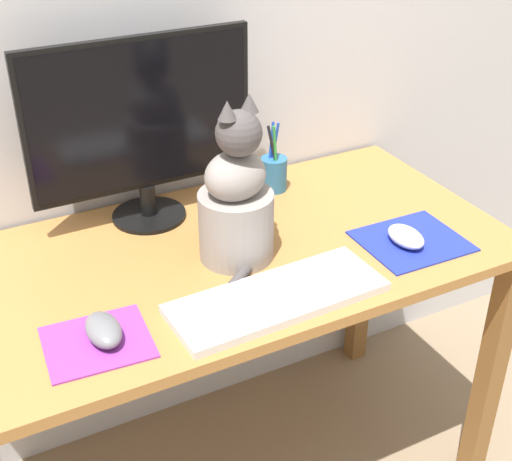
# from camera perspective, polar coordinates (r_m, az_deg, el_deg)

# --- Properties ---
(desk) EXTENTS (1.30, 0.62, 0.72)m
(desk) POSITION_cam_1_polar(r_m,az_deg,el_deg) (1.58, -3.43, -5.14)
(desk) COLOR #A87038
(desk) RESTS_ON ground_plane
(monitor) EXTENTS (0.51, 0.17, 0.42)m
(monitor) POSITION_cam_1_polar(r_m,az_deg,el_deg) (1.58, -9.14, 8.36)
(monitor) COLOR black
(monitor) RESTS_ON desk
(keyboard) EXTENTS (0.43, 0.17, 0.02)m
(keyboard) POSITION_cam_1_polar(r_m,az_deg,el_deg) (1.37, 1.73, -5.31)
(keyboard) COLOR silver
(keyboard) RESTS_ON desk
(mousepad_left) EXTENTS (0.20, 0.18, 0.00)m
(mousepad_left) POSITION_cam_1_polar(r_m,az_deg,el_deg) (1.31, -12.57, -8.72)
(mousepad_left) COLOR purple
(mousepad_left) RESTS_ON desk
(mousepad_right) EXTENTS (0.22, 0.20, 0.00)m
(mousepad_right) POSITION_cam_1_polar(r_m,az_deg,el_deg) (1.60, 12.34, -0.83)
(mousepad_right) COLOR #1E2D9E
(mousepad_right) RESTS_ON desk
(computer_mouse_left) EXTENTS (0.06, 0.10, 0.04)m
(computer_mouse_left) POSITION_cam_1_polar(r_m,az_deg,el_deg) (1.30, -12.11, -7.78)
(computer_mouse_left) COLOR slate
(computer_mouse_left) RESTS_ON mousepad_left
(computer_mouse_right) EXTENTS (0.06, 0.10, 0.04)m
(computer_mouse_right) POSITION_cam_1_polar(r_m,az_deg,el_deg) (1.57, 11.90, -0.48)
(computer_mouse_right) COLOR white
(computer_mouse_right) RESTS_ON mousepad_right
(cat) EXTENTS (0.20, 0.24, 0.36)m
(cat) POSITION_cam_1_polar(r_m,az_deg,el_deg) (1.45, -1.58, 2.35)
(cat) COLOR gray
(cat) RESTS_ON desk
(pen_cup) EXTENTS (0.07, 0.07, 0.17)m
(pen_cup) POSITION_cam_1_polar(r_m,az_deg,el_deg) (1.76, 1.43, 4.68)
(pen_cup) COLOR #286089
(pen_cup) RESTS_ON desk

